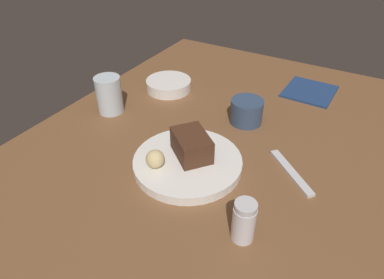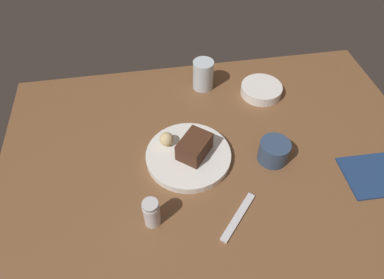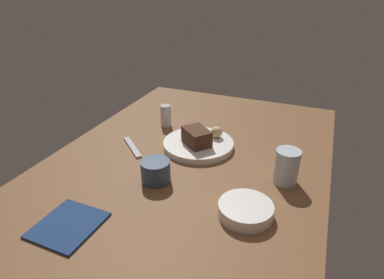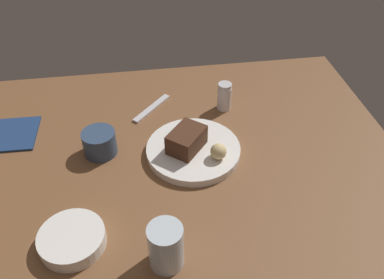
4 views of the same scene
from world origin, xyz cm
name	(u,v)px [view 3 (image 3 of 4)]	position (x,y,z in cm)	size (l,w,h in cm)	color
dining_table	(189,162)	(0.00, 0.00, 1.50)	(120.00, 84.00, 3.00)	brown
dessert_plate	(199,145)	(-7.86, 0.35, 4.03)	(23.53, 23.53, 2.06)	white
chocolate_cake_slice	(196,137)	(-6.19, -0.32, 7.69)	(9.37, 6.66, 5.28)	#472819
bread_roll	(217,132)	(-13.25, 4.55, 7.02)	(3.93, 3.93, 3.93)	#DBC184
salt_shaker	(166,116)	(-19.40, -17.76, 7.03)	(4.01, 4.01, 8.16)	silver
water_glass	(287,166)	(1.85, 29.86, 7.96)	(6.78, 6.78, 9.93)	silver
side_bowl	(246,210)	(20.11, 23.14, 4.57)	(13.36, 13.36, 3.14)	white
coffee_cup	(156,171)	(15.08, -3.90, 6.13)	(8.29, 8.29, 6.26)	#334766
dessert_spoon	(132,147)	(1.12, -20.21, 3.35)	(15.00, 1.80, 0.70)	silver
folded_napkin	(68,225)	(39.56, -14.12, 3.30)	(14.78, 13.69, 0.60)	navy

